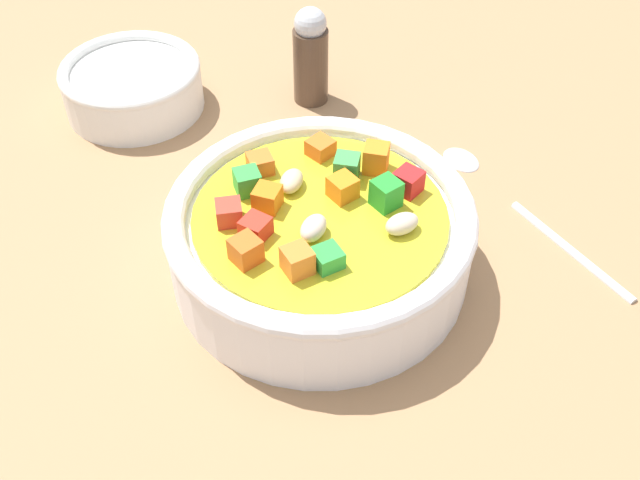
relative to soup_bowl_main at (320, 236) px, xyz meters
The scene contains 5 objects.
ground_plane 4.35cm from the soup_bowl_main, 77.61° to the right, with size 140.00×140.00×2.00cm, color #9E754F.
soup_bowl_main is the anchor object (origin of this frame).
spoon 16.80cm from the soup_bowl_main, 22.83° to the left, with size 10.39×18.34×0.85cm.
side_bowl_small 25.94cm from the soup_bowl_main, 123.65° to the left, with size 12.22×12.22×4.38cm.
pepper_shaker 21.34cm from the soup_bowl_main, 86.36° to the left, with size 3.10×3.10×8.92cm.
Camera 1 is at (-3.72, -36.51, 39.39)cm, focal length 42.48 mm.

